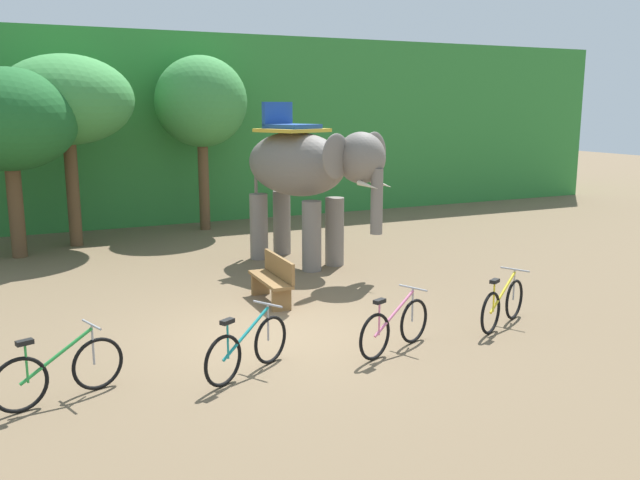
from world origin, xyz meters
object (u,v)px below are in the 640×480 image
elephant (306,171)px  wooden_bench (274,278)px  bike_green (60,372)px  tree_far_left (201,103)px  tree_left (66,101)px  bike_teal (248,348)px  bike_yellow (503,304)px  tree_far_right (8,120)px  bike_pink (395,327)px

elephant → wooden_bench: bearing=-125.1°
bike_green → tree_far_left: bearing=65.8°
tree_left → bike_teal: (1.25, -10.37, -3.43)m
tree_far_left → bike_green: tree_far_left is taller
tree_left → bike_green: (-1.18, -10.18, -3.43)m
bike_green → bike_yellow: (7.04, -0.05, 0.00)m
tree_far_right → bike_pink: tree_far_right is taller
bike_pink → wooden_bench: size_ratio=1.06×
tree_left → bike_yellow: 12.28m
tree_far_left → elephant: 5.78m
elephant → bike_green: bearing=-136.6°
tree_left → bike_pink: size_ratio=3.12×
tree_far_right → bike_yellow: bearing=-52.1°
tree_far_right → bike_green: size_ratio=2.81×
bike_green → bike_yellow: size_ratio=1.06×
tree_left → bike_green: tree_left is taller
bike_pink → bike_yellow: size_ratio=1.04×
bike_green → wooden_bench: size_ratio=1.09×
bike_green → bike_yellow: bearing=-0.4°
bike_pink → tree_far_right: bearing=117.6°
tree_far_left → bike_teal: (-2.55, -11.27, -3.39)m
wooden_bench → tree_far_left: bearing=83.4°
tree_far_left → bike_yellow: bearing=-79.5°
bike_yellow → tree_far_left: bearing=100.5°
tree_left → bike_teal: size_ratio=3.32×
elephant → bike_green: (-5.90, -5.59, -1.82)m
tree_far_right → bike_teal: bearing=-74.3°
tree_left → bike_pink: (3.58, -10.47, -3.43)m
elephant → bike_teal: bearing=-120.9°
bike_pink → bike_green: bearing=176.6°
tree_far_right → tree_far_left: size_ratio=0.90×
bike_pink → wooden_bench: 3.31m
elephant → tree_far_left: bearing=99.5°
bike_green → bike_teal: bearing=-4.6°
bike_teal → tree_far_left: bearing=77.2°
bike_green → tree_far_right: bearing=91.5°
tree_left → bike_pink: tree_left is taller
tree_left → elephant: (4.72, -4.59, -1.61)m
bike_teal → wooden_bench: (1.61, 3.14, 0.09)m
bike_pink → bike_yellow: 2.29m
bike_pink → bike_yellow: bearing=5.8°
bike_teal → bike_yellow: same height
bike_green → bike_teal: (2.43, -0.20, 0.00)m
tree_left → bike_teal: tree_left is taller
tree_far_left → wooden_bench: (-0.94, -8.12, -3.30)m
tree_left → tree_far_left: size_ratio=0.97×
tree_far_left → bike_pink: (-0.22, -11.36, -3.39)m
elephant → bike_teal: 6.98m
tree_far_right → bike_yellow: 12.21m
bike_pink → wooden_bench: (-0.72, 3.23, 0.09)m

